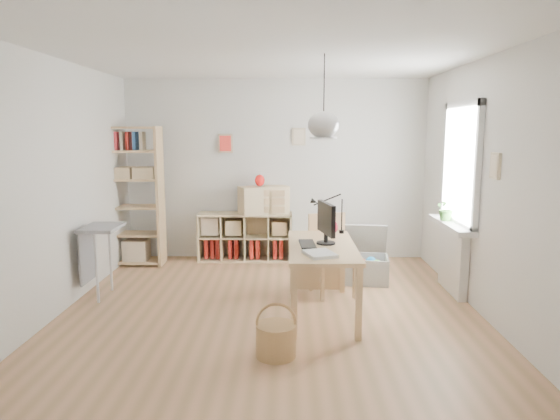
{
  "coord_description": "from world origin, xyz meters",
  "views": [
    {
      "loc": [
        0.19,
        -5.29,
        1.95
      ],
      "look_at": [
        0.1,
        0.3,
        1.05
      ],
      "focal_mm": 32.0,
      "sensor_mm": 36.0,
      "label": 1
    }
  ],
  "objects_px": {
    "desk": "(322,254)",
    "cube_shelf": "(244,240)",
    "chair": "(331,249)",
    "storage_chest": "(363,263)",
    "drawer_chest": "(264,200)",
    "monitor": "(326,221)",
    "tall_bookshelf": "(133,191)"
  },
  "relations": [
    {
      "from": "cube_shelf",
      "to": "chair",
      "type": "bearing_deg",
      "value": -52.92
    },
    {
      "from": "cube_shelf",
      "to": "tall_bookshelf",
      "type": "xyz_separation_m",
      "value": [
        -1.56,
        -0.28,
        0.79
      ]
    },
    {
      "from": "desk",
      "to": "monitor",
      "type": "relative_size",
      "value": 2.98
    },
    {
      "from": "drawer_chest",
      "to": "chair",
      "type": "bearing_deg",
      "value": -83.43
    },
    {
      "from": "tall_bookshelf",
      "to": "chair",
      "type": "distance_m",
      "value": 3.07
    },
    {
      "from": "desk",
      "to": "chair",
      "type": "distance_m",
      "value": 0.7
    },
    {
      "from": "cube_shelf",
      "to": "chair",
      "type": "distance_m",
      "value": 1.97
    },
    {
      "from": "tall_bookshelf",
      "to": "monitor",
      "type": "xyz_separation_m",
      "value": [
        2.63,
        -1.9,
        -0.09
      ]
    },
    {
      "from": "desk",
      "to": "cube_shelf",
      "type": "relative_size",
      "value": 1.07
    },
    {
      "from": "desk",
      "to": "tall_bookshelf",
      "type": "xyz_separation_m",
      "value": [
        -2.59,
        1.95,
        0.43
      ]
    },
    {
      "from": "storage_chest",
      "to": "monitor",
      "type": "xyz_separation_m",
      "value": [
        -0.57,
        -1.14,
        0.77
      ]
    },
    {
      "from": "storage_chest",
      "to": "monitor",
      "type": "distance_m",
      "value": 1.49
    },
    {
      "from": "desk",
      "to": "monitor",
      "type": "height_order",
      "value": "monitor"
    },
    {
      "from": "cube_shelf",
      "to": "monitor",
      "type": "height_order",
      "value": "monitor"
    },
    {
      "from": "cube_shelf",
      "to": "tall_bookshelf",
      "type": "bearing_deg",
      "value": -169.81
    },
    {
      "from": "tall_bookshelf",
      "to": "drawer_chest",
      "type": "bearing_deg",
      "value": 7.33
    },
    {
      "from": "chair",
      "to": "drawer_chest",
      "type": "relative_size",
      "value": 1.34
    },
    {
      "from": "desk",
      "to": "chair",
      "type": "relative_size",
      "value": 1.57
    },
    {
      "from": "desk",
      "to": "drawer_chest",
      "type": "relative_size",
      "value": 2.11
    },
    {
      "from": "drawer_chest",
      "to": "desk",
      "type": "bearing_deg",
      "value": -95.22
    },
    {
      "from": "cube_shelf",
      "to": "chair",
      "type": "height_order",
      "value": "chair"
    },
    {
      "from": "desk",
      "to": "storage_chest",
      "type": "distance_m",
      "value": 1.41
    },
    {
      "from": "tall_bookshelf",
      "to": "desk",
      "type": "bearing_deg",
      "value": -37.01
    },
    {
      "from": "storage_chest",
      "to": "drawer_chest",
      "type": "xyz_separation_m",
      "value": [
        -1.34,
        1.0,
        0.7
      ]
    },
    {
      "from": "monitor",
      "to": "drawer_chest",
      "type": "height_order",
      "value": "monitor"
    },
    {
      "from": "tall_bookshelf",
      "to": "chair",
      "type": "height_order",
      "value": "tall_bookshelf"
    },
    {
      "from": "storage_chest",
      "to": "monitor",
      "type": "relative_size",
      "value": 1.62
    },
    {
      "from": "desk",
      "to": "chair",
      "type": "height_order",
      "value": "chair"
    },
    {
      "from": "cube_shelf",
      "to": "monitor",
      "type": "bearing_deg",
      "value": -63.89
    },
    {
      "from": "monitor",
      "to": "storage_chest",
      "type": "bearing_deg",
      "value": 50.46
    },
    {
      "from": "cube_shelf",
      "to": "tall_bookshelf",
      "type": "distance_m",
      "value": 1.77
    },
    {
      "from": "desk",
      "to": "monitor",
      "type": "distance_m",
      "value": 0.35
    }
  ]
}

